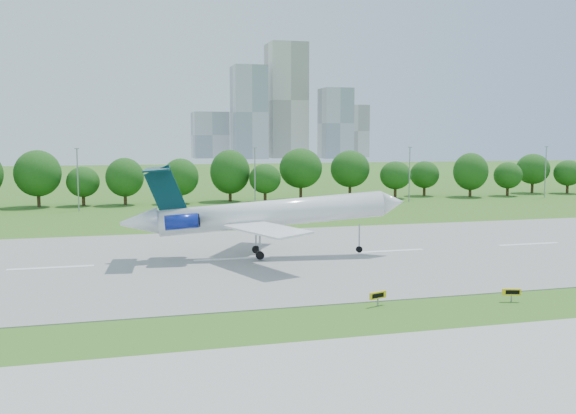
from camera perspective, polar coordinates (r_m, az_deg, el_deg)
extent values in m
plane|color=#3A681B|center=(51.69, -0.06, -9.74)|extent=(600.00, 600.00, 0.00)
cube|color=gray|center=(75.48, -5.00, -4.64)|extent=(400.00, 45.00, 0.08)
cube|color=#ADADA8|center=(35.58, 7.81, -17.29)|extent=(400.00, 23.00, 0.08)
cylinder|color=#382314|center=(140.75, -17.91, 0.83)|extent=(0.70, 0.70, 3.60)
sphere|color=#0F370D|center=(140.43, -17.96, 2.62)|extent=(8.40, 8.40, 8.40)
cylinder|color=#382314|center=(144.35, -1.84, 1.25)|extent=(0.70, 0.70, 3.60)
sphere|color=#0F370D|center=(144.04, -1.85, 3.00)|extent=(8.40, 8.40, 8.40)
cylinder|color=#382314|center=(158.32, 12.40, 1.55)|extent=(0.70, 0.70, 3.60)
sphere|color=#0F370D|center=(158.04, 12.44, 3.14)|extent=(8.40, 8.40, 8.40)
cylinder|color=#382314|center=(180.26, 23.77, 1.71)|extent=(0.70, 0.70, 3.60)
sphere|color=#0F370D|center=(180.01, 23.83, 3.11)|extent=(8.40, 8.40, 8.40)
cylinder|color=gray|center=(130.47, -18.18, 2.27)|extent=(0.24, 0.24, 12.00)
cube|color=gray|center=(130.23, -18.27, 4.95)|extent=(0.90, 0.25, 0.18)
cylinder|color=gray|center=(133.22, -2.96, 2.65)|extent=(0.24, 0.24, 12.00)
cube|color=gray|center=(132.98, -2.97, 5.27)|extent=(0.90, 0.25, 0.18)
cylinder|color=gray|center=(144.65, 10.74, 2.83)|extent=(0.24, 0.24, 12.00)
cube|color=gray|center=(144.43, 10.79, 5.24)|extent=(0.90, 0.25, 0.18)
cylinder|color=gray|center=(162.93, 21.91, 2.85)|extent=(0.24, 0.24, 12.00)
cube|color=gray|center=(162.74, 22.00, 5.00)|extent=(0.90, 0.25, 0.18)
cube|color=#B2B2B7|center=(437.27, -3.49, 8.37)|extent=(22.00, 22.00, 62.00)
cube|color=beige|center=(459.15, -0.16, 9.40)|extent=(26.00, 26.00, 80.00)
cube|color=#B2B2B7|center=(448.22, 4.25, 7.41)|extent=(20.00, 20.00, 48.00)
cube|color=beige|center=(479.52, 5.86, 6.72)|extent=(18.00, 18.00, 38.00)
cube|color=#B2B2B7|center=(457.64, -6.95, 6.36)|extent=(24.00, 24.00, 32.00)
cylinder|color=white|center=(75.67, -1.38, -0.55)|extent=(26.87, 5.68, 4.95)
cone|color=white|center=(78.96, 9.24, 0.40)|extent=(3.33, 3.38, 3.29)
cone|color=white|center=(75.17, -13.08, -1.31)|extent=(4.73, 3.52, 3.39)
cube|color=white|center=(69.50, -1.96, -1.98)|extent=(8.00, 12.32, 0.53)
cube|color=white|center=(81.69, -3.09, -0.77)|extent=(9.67, 12.16, 0.53)
cube|color=#042A32|center=(74.67, -10.84, 1.41)|extent=(4.80, 0.91, 6.05)
cube|color=#042A32|center=(74.54, -11.56, 3.32)|extent=(3.64, 8.64, 0.39)
cylinder|color=navy|center=(72.70, -9.43, -1.29)|extent=(3.97, 2.05, 1.94)
cylinder|color=navy|center=(77.27, -9.44, -0.85)|extent=(3.97, 2.05, 1.94)
cylinder|color=gray|center=(78.27, 6.36, -2.65)|extent=(0.18, 0.18, 3.10)
cylinder|color=black|center=(78.53, 6.34, -3.77)|extent=(0.82, 0.34, 0.80)
cylinder|color=gray|center=(73.96, -2.52, -3.14)|extent=(0.21, 0.21, 3.10)
cylinder|color=black|center=(74.22, -2.51, -4.32)|extent=(1.01, 0.49, 0.97)
cylinder|color=gray|center=(77.78, -2.87, -2.68)|extent=(0.21, 0.21, 3.10)
cylinder|color=black|center=(78.03, -2.86, -3.80)|extent=(1.01, 0.49, 0.97)
cube|color=gray|center=(55.32, 7.99, -8.32)|extent=(0.14, 0.14, 0.76)
cube|color=yellow|center=(55.19, 7.99, -7.77)|extent=(1.71, 0.77, 0.60)
cube|color=black|center=(55.10, 8.08, -7.80)|extent=(1.24, 0.46, 0.38)
cube|color=gray|center=(59.43, 19.24, -7.62)|extent=(0.13, 0.13, 0.71)
cube|color=yellow|center=(59.32, 19.25, -7.15)|extent=(1.61, 0.64, 0.56)
cube|color=black|center=(59.21, 19.29, -7.17)|extent=(1.17, 0.37, 0.35)
imported|color=silver|center=(122.42, -9.41, -0.27)|extent=(3.78, 2.11, 1.21)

